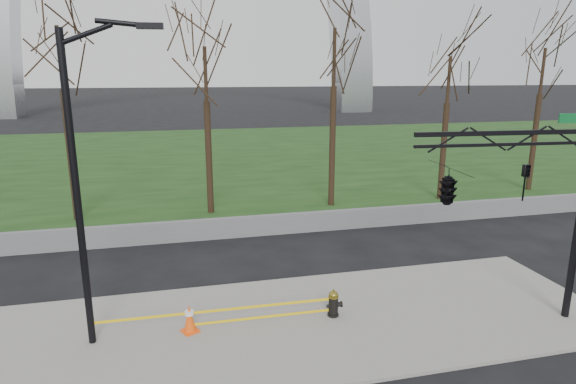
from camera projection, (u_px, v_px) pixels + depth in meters
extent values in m
plane|color=black|center=(302.00, 324.00, 13.78)|extent=(500.00, 500.00, 0.00)
cube|color=gray|center=(302.00, 323.00, 13.76)|extent=(18.00, 6.00, 0.10)
cube|color=#173513|center=(213.00, 155.00, 42.09)|extent=(120.00, 40.00, 0.06)
cube|color=#59595B|center=(255.00, 226.00, 21.22)|extent=(60.00, 0.30, 0.90)
cylinder|color=black|center=(333.00, 315.00, 14.06)|extent=(0.33, 0.33, 0.06)
cylinder|color=black|center=(333.00, 306.00, 14.00)|extent=(0.26, 0.26, 0.59)
cylinder|color=black|center=(340.00, 304.00, 14.02)|extent=(0.21, 0.17, 0.16)
cylinder|color=black|center=(328.00, 306.00, 13.97)|extent=(0.10, 0.10, 0.10)
cylinder|color=olive|center=(333.00, 296.00, 13.92)|extent=(0.29, 0.29, 0.06)
ellipsoid|color=olive|center=(334.00, 295.00, 13.91)|extent=(0.28, 0.28, 0.21)
cylinder|color=olive|center=(334.00, 291.00, 13.88)|extent=(0.06, 0.06, 0.08)
cube|color=#FF500D|center=(190.00, 331.00, 13.19)|extent=(0.55, 0.55, 0.05)
cone|color=#FF500D|center=(190.00, 318.00, 13.10)|extent=(0.32, 0.32, 0.76)
cylinder|color=white|center=(189.00, 313.00, 13.06)|extent=(0.24, 0.24, 0.11)
cylinder|color=black|center=(77.00, 199.00, 11.76)|extent=(0.18, 0.18, 8.00)
cylinder|color=black|center=(85.00, 34.00, 10.91)|extent=(1.27, 0.24, 0.56)
cylinder|color=black|center=(123.00, 23.00, 10.96)|extent=(1.21, 0.24, 0.22)
cube|color=black|center=(150.00, 26.00, 11.05)|extent=(0.62, 0.28, 0.14)
cube|color=black|center=(507.00, 133.00, 12.39)|extent=(4.99, 0.50, 0.12)
cube|color=black|center=(505.00, 144.00, 12.46)|extent=(4.99, 0.46, 0.08)
cube|color=#0C5926|center=(574.00, 118.00, 12.59)|extent=(0.90, 0.11, 0.25)
imported|color=black|center=(525.00, 183.00, 12.82)|extent=(0.18, 0.21, 1.00)
imported|color=black|center=(448.00, 186.00, 12.48)|extent=(0.72, 2.52, 1.00)
cube|color=yellow|center=(218.00, 310.00, 13.25)|extent=(6.63, 0.14, 0.08)
cube|color=yellow|center=(264.00, 317.00, 13.59)|extent=(4.10, 0.07, 0.08)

